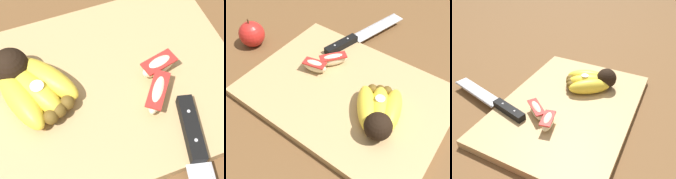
% 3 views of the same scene
% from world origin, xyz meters
% --- Properties ---
extents(ground_plane, '(6.00, 6.00, 0.00)m').
position_xyz_m(ground_plane, '(0.00, 0.00, 0.00)').
color(ground_plane, brown).
extents(cutting_board, '(0.45, 0.33, 0.02)m').
position_xyz_m(cutting_board, '(0.00, 0.02, 0.01)').
color(cutting_board, tan).
rests_on(cutting_board, ground_plane).
extents(banana_bunch, '(0.13, 0.15, 0.06)m').
position_xyz_m(banana_bunch, '(0.10, -0.01, 0.04)').
color(banana_bunch, black).
rests_on(banana_bunch, cutting_board).
extents(chefs_knife, '(0.10, 0.28, 0.02)m').
position_xyz_m(chefs_knife, '(-0.09, 0.18, 0.03)').
color(chefs_knife, silver).
rests_on(chefs_knife, cutting_board).
extents(apple_wedge_near, '(0.06, 0.04, 0.03)m').
position_xyz_m(apple_wedge_near, '(-0.10, 0.02, 0.04)').
color(apple_wedge_near, beige).
rests_on(apple_wedge_near, cutting_board).
extents(apple_wedge_middle, '(0.06, 0.07, 0.03)m').
position_xyz_m(apple_wedge_middle, '(-0.08, 0.07, 0.04)').
color(apple_wedge_middle, beige).
rests_on(apple_wedge_middle, cutting_board).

